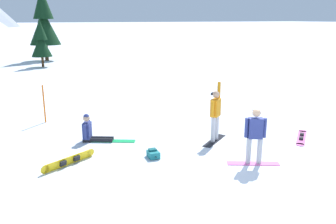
{
  "coord_description": "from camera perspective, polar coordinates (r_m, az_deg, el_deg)",
  "views": [
    {
      "loc": [
        -6.17,
        -7.31,
        4.18
      ],
      "look_at": [
        -0.81,
        3.44,
        1.0
      ],
      "focal_mm": 37.8,
      "sensor_mm": 36.0,
      "label": 1
    }
  ],
  "objects": [
    {
      "name": "snowboarder_foreground",
      "position": [
        10.61,
        13.86,
        -3.68
      ],
      "size": [
        1.48,
        0.97,
        1.69
      ],
      "color": "pink",
      "rests_on": "ground_plane"
    },
    {
      "name": "ground_plane",
      "position": [
        10.44,
        12.67,
        -9.16
      ],
      "size": [
        800.0,
        800.0,
        0.0
      ],
      "primitive_type": "plane",
      "color": "silver"
    },
    {
      "name": "snowboarder_background",
      "position": [
        12.68,
        -12.13,
        -3.13
      ],
      "size": [
        1.74,
        1.22,
        0.99
      ],
      "color": "black",
      "rests_on": "ground_plane"
    },
    {
      "name": "pine_tree_slender",
      "position": [
        38.51,
        -19.41,
        13.71
      ],
      "size": [
        3.04,
        3.04,
        7.26
      ],
      "color": "#472D19",
      "rests_on": "ground_plane"
    },
    {
      "name": "pine_tree_broad",
      "position": [
        33.42,
        -19.82,
        10.75
      ],
      "size": [
        1.77,
        1.77,
        4.2
      ],
      "color": "#472D19",
      "rests_on": "ground_plane"
    },
    {
      "name": "trail_marker_pole",
      "position": [
        15.39,
        -19.36,
        1.24
      ],
      "size": [
        0.06,
        0.06,
        1.57
      ],
      "primitive_type": "cylinder",
      "color": "orange",
      "rests_on": "ground_plane"
    },
    {
      "name": "loose_snowboard_far_spare",
      "position": [
        10.88,
        -15.64,
        -7.56
      ],
      "size": [
        1.73,
        0.86,
        0.27
      ],
      "color": "yellow",
      "rests_on": "ground_plane"
    },
    {
      "name": "snowboarder_midground",
      "position": [
        12.33,
        7.65,
        -0.31
      ],
      "size": [
        1.37,
        1.06,
        2.07
      ],
      "color": "black",
      "rests_on": "ground_plane"
    },
    {
      "name": "backpack_teal",
      "position": [
        11.05,
        -2.4,
        -6.77
      ],
      "size": [
        0.37,
        0.54,
        0.27
      ],
      "color": "#1E7A7F",
      "rests_on": "ground_plane"
    },
    {
      "name": "loose_snowboard_near_left",
      "position": [
        13.71,
        20.73,
        -3.83
      ],
      "size": [
        1.65,
        1.46,
        0.09
      ],
      "color": "pink",
      "rests_on": "ground_plane"
    }
  ]
}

